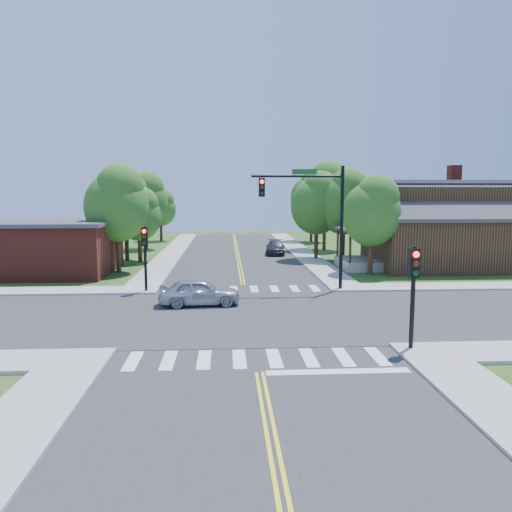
{
  "coord_description": "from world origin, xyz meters",
  "views": [
    {
      "loc": [
        -1.01,
        -22.65,
        5.68
      ],
      "look_at": [
        0.62,
        4.66,
        2.2
      ],
      "focal_mm": 35.0,
      "sensor_mm": 36.0,
      "label": 1
    }
  ],
  "objects": [
    {
      "name": "stop_bar",
      "position": [
        2.5,
        -7.6,
        0.0
      ],
      "size": [
        4.6,
        0.45,
        0.09
      ],
      "primitive_type": "cube",
      "color": "white",
      "rests_on": "ground"
    },
    {
      "name": "signal_pole_nw",
      "position": [
        -5.6,
        5.58,
        2.66
      ],
      "size": [
        0.34,
        0.42,
        3.8
      ],
      "color": "black",
      "rests_on": "ground"
    },
    {
      "name": "sidewalk_nw",
      "position": [
        -15.82,
        15.82,
        0.07
      ],
      "size": [
        40.0,
        40.0,
        0.14
      ],
      "color": "#9E9B93",
      "rests_on": "ground"
    },
    {
      "name": "tree_w_a",
      "position": [
        -8.65,
        13.2,
        5.05
      ],
      "size": [
        4.53,
        4.31,
        7.71
      ],
      "color": "#382314",
      "rests_on": "ground"
    },
    {
      "name": "centerline",
      "position": [
        0.0,
        0.0,
        0.05
      ],
      "size": [
        0.3,
        90.0,
        0.01
      ],
      "color": "yellow",
      "rests_on": "ground"
    },
    {
      "name": "tree_w_d",
      "position": [
        -8.63,
        36.68,
        4.01
      ],
      "size": [
        3.6,
        3.42,
        6.12
      ],
      "color": "#382314",
      "rests_on": "ground"
    },
    {
      "name": "intersection_patch",
      "position": [
        0.0,
        0.0,
        0.0
      ],
      "size": [
        10.2,
        10.2,
        0.06
      ],
      "primitive_type": "cube",
      "color": "#2D2D30",
      "rests_on": "ground"
    },
    {
      "name": "signal_mast_ne",
      "position": [
        3.91,
        5.59,
        4.85
      ],
      "size": [
        5.3,
        0.42,
        7.2
      ],
      "color": "black",
      "rests_on": "ground"
    },
    {
      "name": "building_nw",
      "position": [
        -14.2,
        13.2,
        1.88
      ],
      "size": [
        10.4,
        8.4,
        3.73
      ],
      "color": "maroon",
      "rests_on": "ground"
    },
    {
      "name": "house_ne",
      "position": [
        15.11,
        14.23,
        3.33
      ],
      "size": [
        13.05,
        8.8,
        7.11
      ],
      "color": "black",
      "rests_on": "ground"
    },
    {
      "name": "road_ns",
      "position": [
        0.0,
        0.0,
        0.02
      ],
      "size": [
        10.0,
        90.0,
        0.04
      ],
      "primitive_type": "cube",
      "color": "#2D2D30",
      "rests_on": "ground"
    },
    {
      "name": "tree_w_b",
      "position": [
        -9.29,
        19.53,
        4.82
      ],
      "size": [
        4.33,
        4.12,
        7.36
      ],
      "color": "#382314",
      "rests_on": "ground"
    },
    {
      "name": "tree_e_c",
      "position": [
        8.78,
        26.16,
        5.75
      ],
      "size": [
        5.16,
        4.91,
        8.78
      ],
      "color": "#382314",
      "rests_on": "ground"
    },
    {
      "name": "sidewalk_ne",
      "position": [
        15.82,
        15.82,
        0.07
      ],
      "size": [
        40.0,
        40.0,
        0.14
      ],
      "color": "#9E9B93",
      "rests_on": "ground"
    },
    {
      "name": "tree_e_a",
      "position": [
        9.09,
        11.22,
        4.53
      ],
      "size": [
        4.07,
        3.87,
        6.92
      ],
      "color": "#382314",
      "rests_on": "ground"
    },
    {
      "name": "crosswalk_south",
      "position": [
        0.0,
        -6.2,
        0.05
      ],
      "size": [
        8.85,
        2.0,
        0.01
      ],
      "color": "white",
      "rests_on": "ground"
    },
    {
      "name": "tree_e_b",
      "position": [
        8.82,
        18.34,
        5.06
      ],
      "size": [
        4.55,
        4.32,
        7.73
      ],
      "color": "#382314",
      "rests_on": "ground"
    },
    {
      "name": "ground",
      "position": [
        0.0,
        0.0,
        0.0
      ],
      "size": [
        100.0,
        100.0,
        0.0
      ],
      "primitive_type": "plane",
      "color": "#234E18",
      "rests_on": "ground"
    },
    {
      "name": "tree_e_d",
      "position": [
        8.93,
        34.7,
        5.44
      ],
      "size": [
        4.88,
        4.64,
        8.3
      ],
      "color": "#382314",
      "rests_on": "ground"
    },
    {
      "name": "tree_bldg",
      "position": [
        -8.05,
        18.62,
        4.02
      ],
      "size": [
        3.61,
        3.43,
        6.14
      ],
      "color": "#382314",
      "rests_on": "ground"
    },
    {
      "name": "road_ew",
      "position": [
        0.0,
        0.0,
        0.03
      ],
      "size": [
        90.0,
        10.0,
        0.04
      ],
      "primitive_type": "cube",
      "color": "#2D2D30",
      "rests_on": "ground"
    },
    {
      "name": "tree_w_c",
      "position": [
        -9.05,
        28.09,
        5.1
      ],
      "size": [
        4.58,
        4.35,
        7.79
      ],
      "color": "#382314",
      "rests_on": "ground"
    },
    {
      "name": "crosswalk_north",
      "position": [
        0.0,
        6.2,
        0.05
      ],
      "size": [
        8.85,
        2.0,
        0.01
      ],
      "color": "white",
      "rests_on": "ground"
    },
    {
      "name": "car_dgrey",
      "position": [
        3.5,
        22.87,
        0.62
      ],
      "size": [
        2.52,
        4.56,
        1.23
      ],
      "primitive_type": "imported",
      "rotation": [
        0.0,
        0.0,
        -0.09
      ],
      "color": "#282A2D",
      "rests_on": "ground"
    },
    {
      "name": "signal_pole_se",
      "position": [
        5.6,
        -5.62,
        2.66
      ],
      "size": [
        0.34,
        0.42,
        3.8
      ],
      "color": "black",
      "rests_on": "ground"
    },
    {
      "name": "tree_house",
      "position": [
        6.69,
        19.11,
        4.92
      ],
      "size": [
        4.42,
        4.2,
        7.51
      ],
      "color": "#382314",
      "rests_on": "ground"
    },
    {
      "name": "car_silver",
      "position": [
        -2.39,
        2.13,
        0.69
      ],
      "size": [
        2.3,
        4.34,
        1.39
      ],
      "primitive_type": "imported",
      "rotation": [
        0.0,
        0.0,
        1.65
      ],
      "color": "#B5B8BD",
      "rests_on": "ground"
    }
  ]
}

